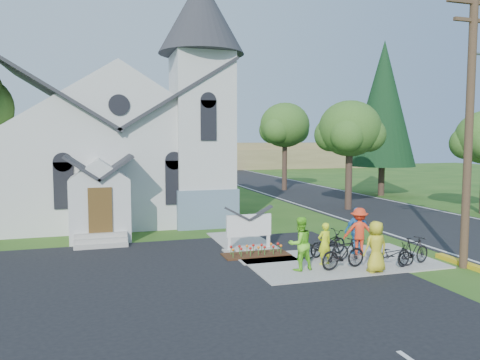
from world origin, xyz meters
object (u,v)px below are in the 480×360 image
object	(u,v)px
church_sign	(249,226)
bike_1	(343,254)
cyclist_2	(357,231)
cyclist_3	(359,231)
cyclist_1	(300,244)
bike_4	(391,254)
cyclist_0	(325,244)
bike_0	(324,247)
utility_pole	(471,115)
bike_2	(328,243)
bike_3	(413,251)
cyclist_4	(376,247)

from	to	relation	value
church_sign	bike_1	distance (m)	4.37
cyclist_2	cyclist_3	size ratio (longest dim) A/B	1.00
cyclist_1	bike_4	size ratio (longest dim) A/B	1.19
bike_1	cyclist_3	bearing A→B (deg)	-52.52
cyclist_0	bike_0	xyz separation A→B (m)	(0.28, 0.59, -0.29)
cyclist_1	bike_1	bearing A→B (deg)	159.18
cyclist_1	bike_1	xyz separation A→B (m)	(1.50, -0.31, -0.39)
utility_pole	bike_4	distance (m)	5.58
bike_4	bike_0	bearing A→B (deg)	76.72
church_sign	bike_2	world-z (taller)	church_sign
utility_pole	cyclist_2	distance (m)	5.88
cyclist_3	bike_3	size ratio (longest dim) A/B	1.07
bike_0	cyclist_2	xyz separation A→B (m)	(1.68, 0.46, 0.44)
utility_pole	cyclist_1	world-z (taller)	utility_pole
bike_1	bike_3	size ratio (longest dim) A/B	1.05
bike_0	bike_1	size ratio (longest dim) A/B	1.01
bike_0	cyclist_3	distance (m)	1.78
church_sign	cyclist_4	distance (m)	5.38
bike_1	cyclist_3	world-z (taller)	cyclist_3
cyclist_1	cyclist_3	world-z (taller)	cyclist_1
bike_2	bike_4	bearing A→B (deg)	-161.99
cyclist_1	bike_3	distance (m)	4.22
cyclist_1	cyclist_0	bearing A→B (deg)	-169.12
bike_1	bike_4	size ratio (longest dim) A/B	1.16
bike_1	bike_2	xyz separation A→B (m)	(0.38, 1.85, -0.05)
church_sign	cyclist_0	distance (m)	3.55
cyclist_0	bike_0	size ratio (longest dim) A/B	0.84
bike_3	utility_pole	bearing A→B (deg)	-128.30
bike_4	bike_1	bearing A→B (deg)	109.72
church_sign	utility_pole	distance (m)	9.18
cyclist_0	cyclist_3	bearing A→B (deg)	-164.70
cyclist_1	bike_2	xyz separation A→B (m)	(1.88, 1.53, -0.43)
cyclist_1	bike_2	distance (m)	2.47
cyclist_2	bike_1	bearing A→B (deg)	47.94
bike_2	bike_4	distance (m)	2.47
bike_1	utility_pole	bearing A→B (deg)	-110.68
bike_0	cyclist_0	bearing A→B (deg)	176.13
cyclist_0	bike_4	size ratio (longest dim) A/B	0.98
utility_pole	bike_0	bearing A→B (deg)	152.40
cyclist_2	bike_0	bearing A→B (deg)	15.47
bike_2	utility_pole	bearing A→B (deg)	-144.93
cyclist_2	cyclist_3	xyz separation A→B (m)	(0.02, -0.12, 0.00)
cyclist_0	cyclist_4	world-z (taller)	cyclist_4
cyclist_2	cyclist_4	distance (m)	2.57
cyclist_2	bike_3	size ratio (longest dim) A/B	1.07
utility_pole	cyclist_3	world-z (taller)	utility_pole
bike_2	cyclist_3	bearing A→B (deg)	-117.96
cyclist_2	cyclist_1	bearing A→B (deg)	25.30
cyclist_1	bike_3	xyz separation A→B (m)	(4.15, -0.61, -0.41)
church_sign	cyclist_1	xyz separation A→B (m)	(0.74, -3.41, -0.05)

